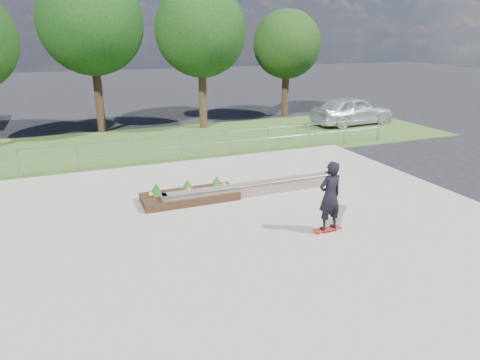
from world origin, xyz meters
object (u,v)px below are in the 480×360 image
at_px(planter_bed, 189,194).
at_px(skateboarder, 330,196).
at_px(parked_car, 352,110).
at_px(grind_ledge, 253,189).

height_order(planter_bed, skateboarder, skateboarder).
distance_m(skateboarder, parked_car, 15.30).
xyz_separation_m(planter_bed, skateboarder, (2.78, -3.64, 0.83)).
bearing_deg(planter_bed, parked_car, 34.41).
relative_size(grind_ledge, parked_car, 1.21).
xyz_separation_m(skateboarder, parked_car, (9.46, 12.02, -0.22)).
relative_size(skateboarder, parked_car, 0.39).
bearing_deg(skateboarder, parked_car, 51.80).
bearing_deg(parked_car, skateboarder, 138.87).
xyz_separation_m(grind_ledge, planter_bed, (-2.04, 0.34, -0.02)).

